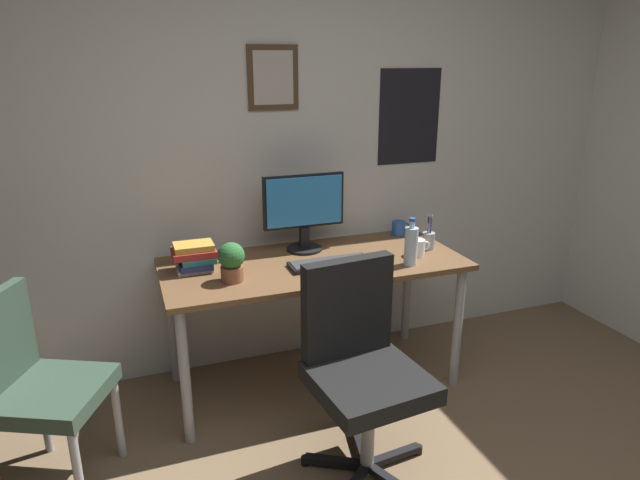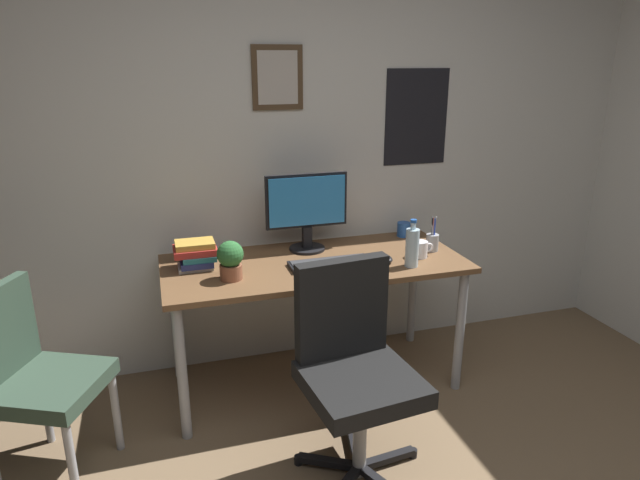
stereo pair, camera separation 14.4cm
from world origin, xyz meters
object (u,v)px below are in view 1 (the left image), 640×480
object	(u,v)px
side_chair	(33,380)
pen_cup	(428,240)
computer_mouse	(384,257)
book_stack_left	(195,256)
keyboard	(330,263)
monitor	(304,209)
office_chair	(360,360)
water_bottle	(411,245)
potted_plant	(231,261)
coffee_mug_far	(399,228)
coffee_mug_near	(418,247)

from	to	relation	value
side_chair	pen_cup	distance (m)	2.07
computer_mouse	book_stack_left	size ratio (longest dim) A/B	0.51
computer_mouse	keyboard	bearing A→B (deg)	174.52
monitor	book_stack_left	world-z (taller)	monitor
office_chair	water_bottle	world-z (taller)	water_bottle
computer_mouse	potted_plant	distance (m)	0.83
monitor	computer_mouse	distance (m)	0.52
side_chair	computer_mouse	world-z (taller)	side_chair
coffee_mug_far	keyboard	bearing A→B (deg)	-148.96
monitor	book_stack_left	distance (m)	0.65
keyboard	potted_plant	xyz separation A→B (m)	(-0.52, -0.03, 0.09)
coffee_mug_near	potted_plant	bearing A→B (deg)	-178.93
potted_plant	side_chair	bearing A→B (deg)	-166.18
computer_mouse	coffee_mug_near	world-z (taller)	coffee_mug_near
side_chair	potted_plant	world-z (taller)	potted_plant
keyboard	coffee_mug_near	world-z (taller)	coffee_mug_near
computer_mouse	pen_cup	xyz separation A→B (m)	(0.32, 0.09, 0.04)
computer_mouse	coffee_mug_near	size ratio (longest dim) A/B	0.89
coffee_mug_near	pen_cup	bearing A→B (deg)	33.98
office_chair	monitor	distance (m)	1.00
coffee_mug_far	computer_mouse	bearing A→B (deg)	-126.74
office_chair	potted_plant	size ratio (longest dim) A/B	4.87
water_bottle	coffee_mug_far	bearing A→B (deg)	69.19
monitor	keyboard	distance (m)	0.37
keyboard	coffee_mug_far	distance (m)	0.68
pen_cup	potted_plant	bearing A→B (deg)	-175.25
office_chair	book_stack_left	xyz separation A→B (m)	(-0.58, 0.77, 0.28)
water_bottle	coffee_mug_near	xyz separation A→B (m)	(0.11, 0.11, -0.06)
coffee_mug_near	coffee_mug_far	world-z (taller)	coffee_mug_near
keyboard	water_bottle	xyz separation A→B (m)	(0.40, -0.13, 0.09)
computer_mouse	water_bottle	distance (m)	0.17
computer_mouse	coffee_mug_far	size ratio (longest dim) A/B	0.94
coffee_mug_far	pen_cup	bearing A→B (deg)	-82.96
monitor	coffee_mug_near	bearing A→B (deg)	-28.15
side_chair	coffee_mug_far	size ratio (longest dim) A/B	7.46
potted_plant	keyboard	bearing A→B (deg)	3.72
coffee_mug_near	office_chair	bearing A→B (deg)	-135.28
coffee_mug_far	book_stack_left	xyz separation A→B (m)	(-1.25, -0.18, 0.03)
computer_mouse	book_stack_left	distance (m)	0.99
coffee_mug_near	potted_plant	distance (m)	1.03
computer_mouse	coffee_mug_far	bearing A→B (deg)	53.26
office_chair	potted_plant	xyz separation A→B (m)	(-0.43, 0.57, 0.31)
water_bottle	office_chair	bearing A→B (deg)	-135.80
office_chair	potted_plant	distance (m)	0.78
side_chair	keyboard	size ratio (longest dim) A/B	2.03
computer_mouse	monitor	bearing A→B (deg)	138.16
water_bottle	potted_plant	bearing A→B (deg)	174.13
side_chair	computer_mouse	size ratio (longest dim) A/B	7.95
monitor	side_chair	bearing A→B (deg)	-158.57
side_chair	book_stack_left	size ratio (longest dim) A/B	4.05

